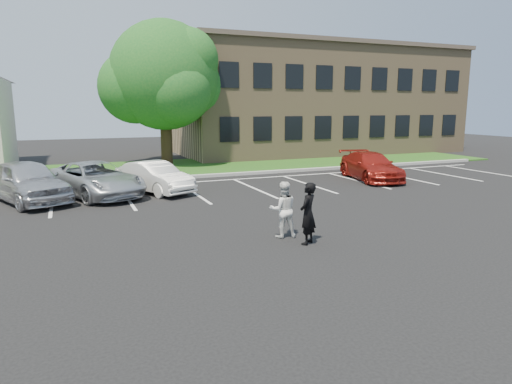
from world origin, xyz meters
The scene contains 12 objects.
ground_plane centered at (0.00, 0.00, 0.00)m, with size 90.00×90.00×0.00m, color black.
curb centered at (0.00, 12.00, 0.07)m, with size 40.00×0.30×0.15m, color gray.
grass_strip centered at (0.00, 16.00, 0.04)m, with size 44.00×8.00×0.08m, color #174717.
stall_lines centered at (1.40, 8.95, 0.01)m, with size 34.00×5.36×0.01m.
office_building centered at (14.00, 21.99, 4.16)m, with size 22.40×10.40×8.30m.
tree centered at (0.96, 17.80, 5.35)m, with size 7.80×7.20×8.80m.
man_black_suit centered at (0.92, -0.41, 0.84)m, with size 0.61×0.40×1.68m, color black.
man_white_shirt centered at (0.59, 0.43, 0.80)m, with size 0.78×0.61×1.60m, color white.
car_silver_west centered at (-6.41, 8.54, 0.82)m, with size 1.94×4.82×1.64m, color silver.
car_silver_minivan centered at (-3.92, 8.76, 0.71)m, with size 2.36×5.11×1.42m, color #B9BCC2.
car_white_sedan centered at (-1.53, 8.68, 0.66)m, with size 1.41×4.03×1.33m, color silver.
car_red_compact centered at (9.20, 8.04, 0.68)m, with size 1.91×4.70×1.36m, color maroon.
Camera 1 is at (-4.92, -10.84, 3.67)m, focal length 32.00 mm.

